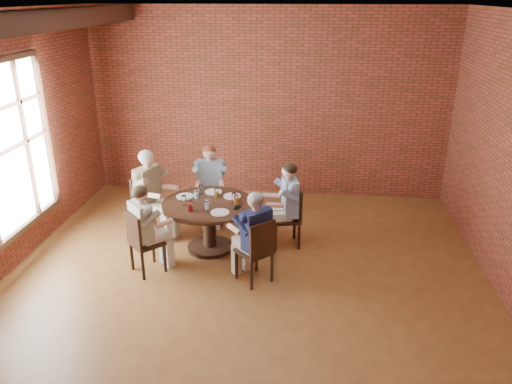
# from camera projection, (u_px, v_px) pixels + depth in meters

# --- Properties ---
(floor) EXTENTS (7.00, 7.00, 0.00)m
(floor) POSITION_uv_depth(u_px,v_px,m) (242.00, 291.00, 6.43)
(floor) COLOR brown
(floor) RESTS_ON ground
(ceiling) EXTENTS (7.00, 7.00, 0.00)m
(ceiling) POSITION_uv_depth(u_px,v_px,m) (239.00, 11.00, 5.16)
(ceiling) COLOR silver
(ceiling) RESTS_ON wall_back
(wall_back) EXTENTS (7.00, 0.00, 7.00)m
(wall_back) POSITION_uv_depth(u_px,v_px,m) (268.00, 104.00, 9.02)
(wall_back) COLOR brown
(wall_back) RESTS_ON ground
(ceiling_beam) EXTENTS (0.22, 6.90, 0.26)m
(ceiling_beam) POSITION_uv_depth(u_px,v_px,m) (18.00, 23.00, 5.46)
(ceiling_beam) COLOR black
(ceiling_beam) RESTS_ON ceiling
(window) EXTENTS (0.10, 2.16, 2.36)m
(window) POSITION_uv_depth(u_px,v_px,m) (4.00, 151.00, 6.51)
(window) COLOR white
(window) RESTS_ON wall_left
(dining_table) EXTENTS (1.35, 1.35, 0.75)m
(dining_table) POSITION_uv_depth(u_px,v_px,m) (209.00, 217.00, 7.30)
(dining_table) COLOR black
(dining_table) RESTS_ON floor
(chair_a) EXTENTS (0.49, 0.49, 0.92)m
(chair_a) POSITION_uv_depth(u_px,v_px,m) (291.00, 214.00, 7.44)
(chair_a) COLOR black
(chair_a) RESTS_ON floor
(diner_a) EXTENTS (0.73, 0.64, 1.30)m
(diner_a) POSITION_uv_depth(u_px,v_px,m) (286.00, 205.00, 7.38)
(diner_a) COLOR teal
(diner_a) RESTS_ON floor
(chair_b) EXTENTS (0.48, 0.48, 0.92)m
(chair_b) POSITION_uv_depth(u_px,v_px,m) (211.00, 192.00, 8.29)
(chair_b) COLOR black
(chair_b) RESTS_ON floor
(diner_b) EXTENTS (0.61, 0.71, 1.31)m
(diner_b) POSITION_uv_depth(u_px,v_px,m) (210.00, 185.00, 8.15)
(diner_b) COLOR gray
(diner_b) RESTS_ON floor
(chair_c) EXTENTS (0.58, 0.58, 0.96)m
(chair_c) POSITION_uv_depth(u_px,v_px,m) (148.00, 203.00, 7.80)
(chair_c) COLOR black
(chair_c) RESTS_ON floor
(diner_c) EXTENTS (0.84, 0.77, 1.38)m
(diner_c) POSITION_uv_depth(u_px,v_px,m) (152.00, 194.00, 7.70)
(diner_c) COLOR brown
(diner_c) RESTS_ON floor
(chair_d) EXTENTS (0.55, 0.55, 0.90)m
(chair_d) POSITION_uv_depth(u_px,v_px,m) (142.00, 240.00, 6.68)
(chair_d) COLOR black
(chair_d) RESTS_ON floor
(diner_d) EXTENTS (0.76, 0.76, 1.26)m
(diner_d) POSITION_uv_depth(u_px,v_px,m) (146.00, 230.00, 6.67)
(diner_d) COLOR #C5A59B
(diner_d) RESTS_ON floor
(chair_e) EXTENTS (0.56, 0.56, 0.90)m
(chair_e) POSITION_uv_depth(u_px,v_px,m) (258.00, 249.00, 6.44)
(chair_e) COLOR black
(chair_e) RESTS_ON floor
(diner_e) EXTENTS (0.77, 0.78, 1.27)m
(diner_e) POSITION_uv_depth(u_px,v_px,m) (254.00, 237.00, 6.44)
(diner_e) COLOR #161C3F
(diner_e) RESTS_ON floor
(plate_a) EXTENTS (0.26, 0.26, 0.01)m
(plate_a) POSITION_uv_depth(u_px,v_px,m) (232.00, 196.00, 7.43)
(plate_a) COLOR white
(plate_a) RESTS_ON dining_table
(plate_b) EXTENTS (0.26, 0.26, 0.01)m
(plate_b) POSITION_uv_depth(u_px,v_px,m) (213.00, 192.00, 7.59)
(plate_b) COLOR white
(plate_b) RESTS_ON dining_table
(plate_c) EXTENTS (0.26, 0.26, 0.01)m
(plate_c) POSITION_uv_depth(u_px,v_px,m) (185.00, 196.00, 7.42)
(plate_c) COLOR white
(plate_c) RESTS_ON dining_table
(plate_d) EXTENTS (0.26, 0.26, 0.01)m
(plate_d) POSITION_uv_depth(u_px,v_px,m) (220.00, 212.00, 6.88)
(plate_d) COLOR white
(plate_d) RESTS_ON dining_table
(glass_a) EXTENTS (0.07, 0.07, 0.14)m
(glass_a) POSITION_uv_depth(u_px,v_px,m) (234.00, 198.00, 7.21)
(glass_a) COLOR white
(glass_a) RESTS_ON dining_table
(glass_b) EXTENTS (0.07, 0.07, 0.14)m
(glass_b) POSITION_uv_depth(u_px,v_px,m) (217.00, 193.00, 7.38)
(glass_b) COLOR white
(glass_b) RESTS_ON dining_table
(glass_c) EXTENTS (0.07, 0.07, 0.14)m
(glass_c) POSITION_uv_depth(u_px,v_px,m) (201.00, 190.00, 7.50)
(glass_c) COLOR white
(glass_c) RESTS_ON dining_table
(glass_d) EXTENTS (0.07, 0.07, 0.14)m
(glass_d) POSITION_uv_depth(u_px,v_px,m) (196.00, 194.00, 7.34)
(glass_d) COLOR white
(glass_d) RESTS_ON dining_table
(glass_e) EXTENTS (0.07, 0.07, 0.14)m
(glass_e) POSITION_uv_depth(u_px,v_px,m) (184.00, 200.00, 7.12)
(glass_e) COLOR white
(glass_e) RESTS_ON dining_table
(glass_f) EXTENTS (0.07, 0.07, 0.14)m
(glass_f) POSITION_uv_depth(u_px,v_px,m) (190.00, 207.00, 6.91)
(glass_f) COLOR white
(glass_f) RESTS_ON dining_table
(glass_g) EXTENTS (0.07, 0.07, 0.14)m
(glass_g) POSITION_uv_depth(u_px,v_px,m) (207.00, 205.00, 6.98)
(glass_g) COLOR white
(glass_g) RESTS_ON dining_table
(glass_h) EXTENTS (0.07, 0.07, 0.14)m
(glass_h) POSITION_uv_depth(u_px,v_px,m) (236.00, 200.00, 7.14)
(glass_h) COLOR white
(glass_h) RESTS_ON dining_table
(smartphone) EXTENTS (0.10, 0.16, 0.01)m
(smartphone) POSITION_uv_depth(u_px,v_px,m) (237.00, 208.00, 7.03)
(smartphone) COLOR black
(smartphone) RESTS_ON dining_table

